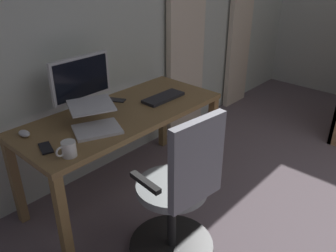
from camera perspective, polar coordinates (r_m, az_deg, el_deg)
name	(u,v)px	position (r m, az deg, el deg)	size (l,w,h in m)	color
back_room_partition	(154,9)	(3.37, -2.30, 18.51)	(5.16, 0.10, 2.63)	silver
curtain_left_panel	(242,12)	(4.41, 11.96, 17.79)	(0.43, 0.06, 2.29)	beige
curtain_right_panel	(186,24)	(3.58, 3.04, 16.28)	(0.53, 0.06, 2.29)	beige
desk	(123,122)	(2.67, -7.38, 0.64)	(1.60, 0.68, 0.72)	olive
office_chair	(179,197)	(2.14, 1.83, -11.52)	(0.56, 0.56, 1.04)	black
computer_monitor	(81,81)	(2.61, -13.97, 7.20)	(0.48, 0.18, 0.42)	silver
computer_keyboard	(163,98)	(2.83, -0.76, 4.68)	(0.37, 0.14, 0.02)	#232328
laptop	(95,120)	(2.39, -11.84, 0.90)	(0.42, 0.44, 0.16)	silver
computer_mouse	(24,133)	(2.45, -22.43, -1.13)	(0.06, 0.10, 0.04)	silver
cell_phone_by_monitor	(46,148)	(2.25, -19.34, -3.41)	(0.07, 0.14, 0.01)	black
cell_phone_face_up	(116,100)	(2.83, -8.45, 4.23)	(0.07, 0.14, 0.01)	#232328
mug_coffee	(68,149)	(2.11, -15.95, -3.64)	(0.13, 0.09, 0.10)	white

